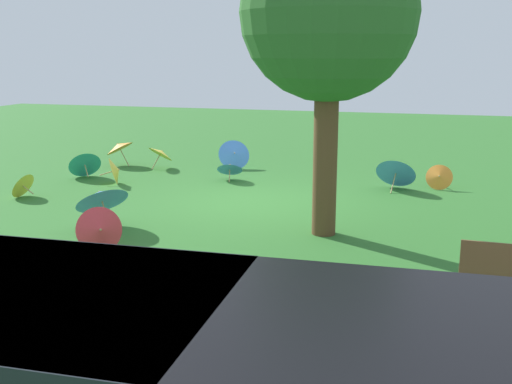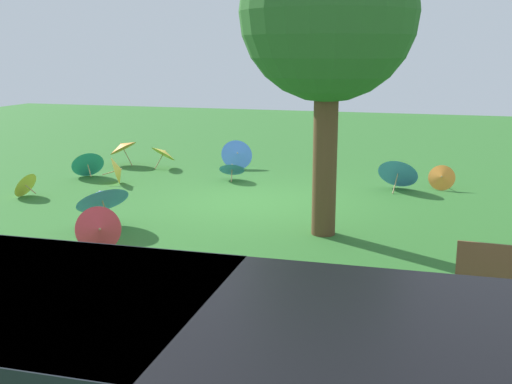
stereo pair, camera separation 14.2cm
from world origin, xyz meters
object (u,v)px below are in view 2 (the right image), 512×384
(parasol_yellow_3, at_px, (164,152))
(parasol_orange_2, at_px, (442,177))
(parasol_blue_0, at_px, (232,167))
(parasol_red_0, at_px, (99,229))
(parasol_orange_0, at_px, (122,146))
(parasol_teal_4, at_px, (87,162))
(parasol_yellow_0, at_px, (23,184))
(parasol_blue_5, at_px, (399,171))
(shade_tree, at_px, (328,15))
(parasol_blue_1, at_px, (101,196))
(parasol_yellow_1, at_px, (118,170))
(parasol_blue_6, at_px, (237,154))

(parasol_yellow_3, bearing_deg, parasol_orange_2, 174.83)
(parasol_blue_0, distance_m, parasol_red_0, 5.74)
(parasol_orange_0, distance_m, parasol_blue_0, 3.64)
(parasol_orange_2, distance_m, parasol_red_0, 7.85)
(parasol_teal_4, bearing_deg, parasol_yellow_0, 86.35)
(parasol_blue_5, relative_size, parasol_yellow_3, 1.05)
(shade_tree, relative_size, parasol_yellow_0, 8.05)
(parasol_blue_0, relative_size, parasol_orange_2, 1.20)
(parasol_yellow_0, relative_size, parasol_blue_1, 0.50)
(shade_tree, distance_m, parasol_orange_2, 5.61)
(parasol_blue_5, height_order, parasol_red_0, parasol_blue_5)
(parasol_yellow_1, relative_size, parasol_blue_1, 0.56)
(parasol_blue_6, bearing_deg, parasol_teal_4, 34.60)
(parasol_red_0, xyz_separation_m, parasol_teal_4, (3.32, -5.10, 0.00))
(parasol_orange_0, xyz_separation_m, parasol_yellow_3, (-1.26, 0.08, -0.10))
(parasol_blue_5, bearing_deg, parasol_blue_1, 44.35)
(parasol_blue_6, xyz_separation_m, parasol_red_0, (-0.20, 7.25, -0.03))
(parasol_yellow_1, distance_m, parasol_blue_5, 6.35)
(parasol_blue_0, distance_m, parasol_blue_6, 1.56)
(parasol_orange_0, height_order, parasol_orange_2, parasol_orange_0)
(parasol_yellow_3, bearing_deg, parasol_orange_0, -3.81)
(parasol_blue_6, bearing_deg, parasol_blue_0, 104.01)
(parasol_blue_5, bearing_deg, parasol_yellow_3, -8.51)
(shade_tree, relative_size, parasol_blue_0, 7.03)
(shade_tree, distance_m, parasol_orange_0, 8.59)
(parasol_orange_0, xyz_separation_m, parasol_red_0, (-3.29, 6.81, -0.16))
(shade_tree, bearing_deg, parasol_orange_0, -37.41)
(parasol_yellow_1, relative_size, parasol_blue_5, 0.72)
(parasol_blue_1, xyz_separation_m, parasol_red_0, (-0.67, 1.23, -0.20))
(parasol_yellow_0, xyz_separation_m, parasol_teal_4, (-0.14, -2.26, 0.08))
(shade_tree, distance_m, parasol_blue_5, 5.08)
(parasol_orange_2, bearing_deg, parasol_yellow_3, -5.17)
(parasol_blue_1, relative_size, parasol_red_0, 1.66)
(parasol_yellow_3, bearing_deg, parasol_blue_1, 103.91)
(parasol_orange_0, xyz_separation_m, parasol_yellow_1, (-1.09, 2.19, -0.20))
(parasol_blue_6, distance_m, parasol_red_0, 7.25)
(parasol_red_0, bearing_deg, parasol_orange_0, -64.20)
(parasol_yellow_3, bearing_deg, parasol_blue_6, -163.98)
(parasol_yellow_0, xyz_separation_m, parasol_blue_5, (-7.49, -2.98, 0.14))
(parasol_blue_0, bearing_deg, parasol_red_0, 88.20)
(parasol_orange_0, relative_size, parasol_yellow_3, 0.82)
(shade_tree, bearing_deg, parasol_yellow_0, -7.93)
(parasol_blue_1, height_order, parasol_blue_6, parasol_blue_1)
(parasol_yellow_0, xyz_separation_m, parasol_blue_6, (-3.26, -4.41, 0.10))
(parasol_yellow_0, distance_m, parasol_yellow_3, 4.14)
(parasol_blue_6, bearing_deg, parasol_orange_2, 167.33)
(parasol_blue_6, bearing_deg, parasol_yellow_3, 16.02)
(parasol_yellow_0, relative_size, parasol_orange_2, 1.05)
(parasol_yellow_0, distance_m, parasol_blue_6, 5.49)
(parasol_blue_1, relative_size, parasol_blue_5, 1.28)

